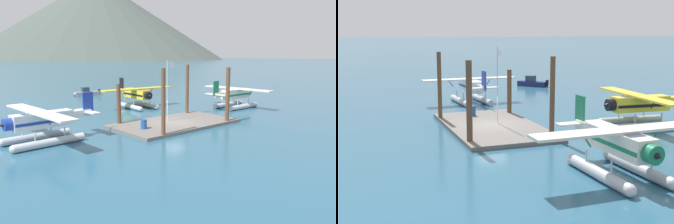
{
  "view_description": "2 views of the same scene",
  "coord_description": "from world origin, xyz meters",
  "views": [
    {
      "loc": [
        -22.36,
        -24.15,
        7.06
      ],
      "look_at": [
        0.28,
        1.33,
        1.13
      ],
      "focal_mm": 35.07,
      "sensor_mm": 36.0,
      "label": 1
    },
    {
      "loc": [
        32.69,
        -10.85,
        7.7
      ],
      "look_at": [
        0.22,
        1.11,
        1.3
      ],
      "focal_mm": 46.62,
      "sensor_mm": 36.0,
      "label": 2
    }
  ],
  "objects": [
    {
      "name": "ground_plane",
      "position": [
        0.0,
        0.0,
        0.0
      ],
      "size": [
        1200.0,
        1200.0,
        0.0
      ],
      "primitive_type": "plane",
      "color": "#285670"
    },
    {
      "name": "dock_platform",
      "position": [
        0.0,
        0.0,
        0.15
      ],
      "size": [
        12.65,
        7.08,
        0.3
      ],
      "primitive_type": "cube",
      "color": "#66605B",
      "rests_on": "ground"
    },
    {
      "name": "piling_near_left",
      "position": [
        -4.38,
        -3.31,
        3.0
      ],
      "size": [
        0.36,
        0.36,
        6.0
      ],
      "primitive_type": "cylinder",
      "color": "brown",
      "rests_on": "ground"
    },
    {
      "name": "piling_near_right",
      "position": [
        4.54,
        -3.13,
        2.91
      ],
      "size": [
        0.41,
        0.41,
        5.83
      ],
      "primitive_type": "cylinder",
      "color": "brown",
      "rests_on": "ground"
    },
    {
      "name": "piling_far_left",
      "position": [
        -4.6,
        3.22,
        2.13
      ],
      "size": [
        0.41,
        0.41,
        4.27
      ],
      "primitive_type": "cylinder",
      "color": "brown",
      "rests_on": "ground"
    },
    {
      "name": "piling_far_right",
      "position": [
        4.77,
        2.98,
        2.99
      ],
      "size": [
        0.37,
        0.37,
        5.98
      ],
      "primitive_type": "cylinder",
      "color": "brown",
      "rests_on": "ground"
    },
    {
      "name": "flagpole",
      "position": [
        -0.33,
        0.61,
        4.17
      ],
      "size": [
        0.95,
        0.1,
        6.24
      ],
      "color": "silver",
      "rests_on": "dock_platform"
    },
    {
      "name": "fuel_drum",
      "position": [
        -4.29,
        -0.42,
        0.74
      ],
      "size": [
        0.62,
        0.62,
        0.88
      ],
      "color": "#1E4C99",
      "rests_on": "dock_platform"
    },
    {
      "name": "seaplane_white_port_fwd",
      "position": [
        -12.78,
        1.82,
        1.58
      ],
      "size": [
        7.98,
        10.45,
        3.84
      ],
      "color": "#B7BABF",
      "rests_on": "ground"
    },
    {
      "name": "seaplane_yellow_bow_right",
      "position": [
        3.68,
        11.44,
        1.58
      ],
      "size": [
        10.48,
        7.97,
        3.84
      ],
      "color": "#B7BABF",
      "rests_on": "ground"
    },
    {
      "name": "seaplane_cream_stbd_fwd",
      "position": [
        13.66,
        2.61,
        1.58
      ],
      "size": [
        7.98,
        10.41,
        3.84
      ],
      "color": "#B7BABF",
      "rests_on": "ground"
    },
    {
      "name": "boat_navy_open_west",
      "position": [
        -24.33,
        14.08,
        0.49
      ],
      "size": [
        4.17,
        3.86,
        1.5
      ],
      "color": "navy",
      "rests_on": "ground"
    }
  ]
}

